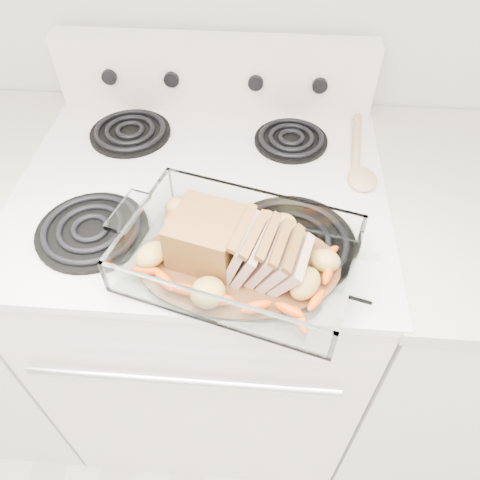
# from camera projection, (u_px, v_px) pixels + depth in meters

# --- Properties ---
(electric_range) EXTENTS (0.78, 0.70, 1.12)m
(electric_range) POSITION_uv_depth(u_px,v_px,m) (211.00, 303.00, 1.33)
(electric_range) COLOR white
(electric_range) RESTS_ON ground
(counter_right) EXTENTS (0.58, 0.68, 0.93)m
(counter_right) POSITION_uv_depth(u_px,v_px,m) (447.00, 322.00, 1.31)
(counter_right) COLOR white
(counter_right) RESTS_ON ground
(baking_dish) EXTENTS (0.39, 0.25, 0.07)m
(baking_dish) POSITION_uv_depth(u_px,v_px,m) (239.00, 259.00, 0.82)
(baking_dish) COLOR white
(baking_dish) RESTS_ON electric_range
(pork_roast) EXTENTS (0.24, 0.11, 0.09)m
(pork_roast) POSITION_uv_depth(u_px,v_px,m) (226.00, 246.00, 0.79)
(pork_roast) COLOR olive
(pork_roast) RESTS_ON baking_dish
(roast_vegetables) EXTENTS (0.33, 0.18, 0.04)m
(roast_vegetables) POSITION_uv_depth(u_px,v_px,m) (239.00, 242.00, 0.83)
(roast_vegetables) COLOR #F94500
(roast_vegetables) RESTS_ON baking_dish
(wooden_spoon) EXTENTS (0.06, 0.29, 0.02)m
(wooden_spoon) POSITION_uv_depth(u_px,v_px,m) (359.00, 162.00, 1.03)
(wooden_spoon) COLOR tan
(wooden_spoon) RESTS_ON electric_range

